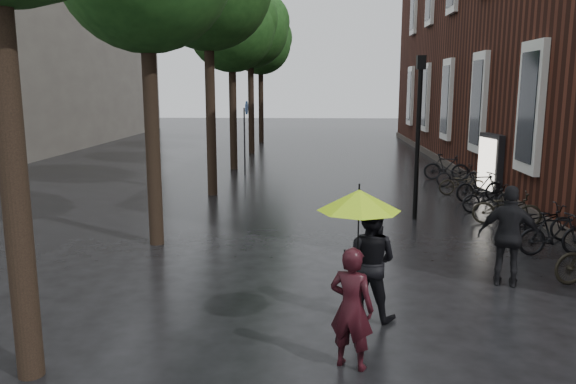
# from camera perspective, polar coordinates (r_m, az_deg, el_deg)

# --- Properties ---
(street_trees) EXTENTS (4.33, 34.03, 8.91)m
(street_trees) POSITION_cam_1_polar(r_m,az_deg,el_deg) (21.72, -6.88, 17.91)
(street_trees) COLOR black
(street_trees) RESTS_ON ground
(person_burgundy) EXTENTS (0.69, 0.59, 1.60)m
(person_burgundy) POSITION_cam_1_polar(r_m,az_deg,el_deg) (7.32, 6.47, -11.63)
(person_burgundy) COLOR black
(person_burgundy) RESTS_ON ground
(person_black) EXTENTS (1.07, 0.96, 1.81)m
(person_black) POSITION_cam_1_polar(r_m,az_deg,el_deg) (8.83, 8.29, -7.03)
(person_black) COLOR black
(person_black) RESTS_ON ground
(lime_umbrella) EXTENTS (1.15, 1.15, 1.70)m
(lime_umbrella) POSITION_cam_1_polar(r_m,az_deg,el_deg) (7.70, 7.22, -0.83)
(lime_umbrella) COLOR black
(lime_umbrella) RESTS_ON ground
(pedestrian_walking) EXTENTS (1.17, 0.78, 1.85)m
(pedestrian_walking) POSITION_cam_1_polar(r_m,az_deg,el_deg) (10.86, 21.57, -4.20)
(pedestrian_walking) COLOR black
(pedestrian_walking) RESTS_ON ground
(parked_bicycles) EXTENTS (2.01, 12.43, 1.02)m
(parked_bicycles) POSITION_cam_1_polar(r_m,az_deg,el_deg) (17.06, 20.12, -0.52)
(parked_bicycles) COLOR black
(parked_bicycles) RESTS_ON ground
(ad_lightbox) EXTENTS (0.31, 1.36, 2.06)m
(ad_lightbox) POSITION_cam_1_polar(r_m,az_deg,el_deg) (19.59, 19.91, 2.58)
(ad_lightbox) COLOR black
(ad_lightbox) RESTS_ON ground
(lamp_post) EXTENTS (0.22, 0.22, 4.37)m
(lamp_post) POSITION_cam_1_polar(r_m,az_deg,el_deg) (15.38, 13.13, 6.96)
(lamp_post) COLOR black
(lamp_post) RESTS_ON ground
(cycle_sign) EXTENTS (0.16, 0.54, 2.99)m
(cycle_sign) POSITION_cam_1_polar(r_m,az_deg,el_deg) (23.32, -4.34, 6.71)
(cycle_sign) COLOR #262628
(cycle_sign) RESTS_ON ground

